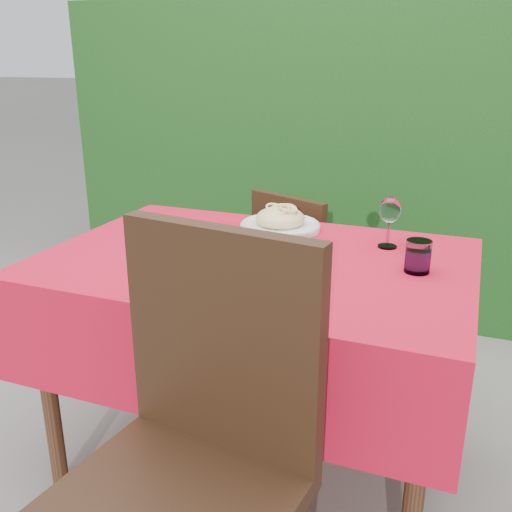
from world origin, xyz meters
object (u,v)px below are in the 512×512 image
(fork, at_px, (156,254))
(pizza_plate, at_px, (233,263))
(pasta_plate, at_px, (280,222))
(water_glass, at_px, (418,258))
(chair_near, at_px, (194,444))
(chair_far, at_px, (300,272))
(wine_glass, at_px, (390,212))

(fork, bearing_deg, pizza_plate, -30.39)
(pasta_plate, distance_m, water_glass, 0.55)
(chair_near, bearing_deg, chair_far, 105.41)
(water_glass, height_order, fork, water_glass)
(chair_far, xyz_separation_m, fork, (-0.23, -0.75, 0.29))
(pizza_plate, distance_m, pasta_plate, 0.45)
(chair_far, relative_size, pizza_plate, 1.85)
(pasta_plate, bearing_deg, chair_far, 94.63)
(chair_near, relative_size, pizza_plate, 2.32)
(chair_near, xyz_separation_m, water_glass, (0.34, 0.69, 0.22))
(pizza_plate, xyz_separation_m, pasta_plate, (-0.02, 0.45, -0.00))
(chair_far, height_order, pizza_plate, pizza_plate)
(chair_near, bearing_deg, fork, 134.06)
(chair_near, bearing_deg, pizza_plate, 112.10)
(wine_glass, bearing_deg, pasta_plate, 170.82)
(chair_far, bearing_deg, chair_near, 119.90)
(chair_near, height_order, fork, chair_near)
(pasta_plate, height_order, water_glass, water_glass)
(fork, bearing_deg, chair_far, 54.30)
(chair_near, bearing_deg, wine_glass, 83.02)
(pasta_plate, bearing_deg, pizza_plate, -87.57)
(pizza_plate, bearing_deg, wine_glass, 47.42)
(chair_near, height_order, pasta_plate, chair_near)
(pizza_plate, distance_m, water_glass, 0.51)
(pasta_plate, height_order, wine_glass, wine_glass)
(chair_near, height_order, wine_glass, chair_near)
(water_glass, height_order, wine_glass, wine_glass)
(chair_far, xyz_separation_m, pasta_plate, (0.03, -0.36, 0.32))
(pasta_plate, bearing_deg, fork, -123.37)
(pasta_plate, bearing_deg, water_glass, -27.19)
(chair_far, xyz_separation_m, water_glass, (0.52, -0.61, 0.33))
(pasta_plate, relative_size, fork, 1.49)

